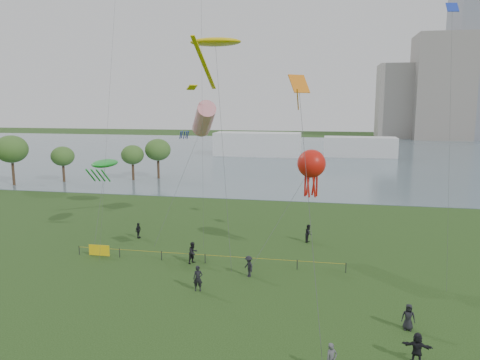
% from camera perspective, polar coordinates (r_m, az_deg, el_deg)
% --- Properties ---
extents(ground_plane, '(400.00, 400.00, 0.00)m').
position_cam_1_polar(ground_plane, '(29.14, -4.00, -19.06)').
color(ground_plane, '#193510').
extents(lake, '(400.00, 120.00, 0.08)m').
position_cam_1_polar(lake, '(125.63, 7.92, 3.10)').
color(lake, slate).
rests_on(lake, ground_plane).
extents(building_mid, '(20.00, 20.00, 38.00)m').
position_cam_1_polar(building_mid, '(190.81, 23.32, 10.31)').
color(building_mid, gray).
rests_on(building_mid, ground_plane).
extents(building_low, '(16.00, 18.00, 28.00)m').
position_cam_1_polar(building_low, '(194.32, 18.77, 9.08)').
color(building_low, gray).
rests_on(building_low, ground_plane).
extents(pavilion_left, '(22.00, 8.00, 6.00)m').
position_cam_1_polar(pavilion_left, '(121.63, 2.15, 4.39)').
color(pavilion_left, silver).
rests_on(pavilion_left, ground_plane).
extents(pavilion_right, '(18.00, 7.00, 5.00)m').
position_cam_1_polar(pavilion_right, '(123.42, 14.41, 3.94)').
color(pavilion_right, silver).
rests_on(pavilion_right, ground_plane).
extents(trees, '(26.41, 16.23, 8.40)m').
position_cam_1_polar(trees, '(85.68, -18.81, 3.30)').
color(trees, '#3C291B').
rests_on(trees, ground_plane).
extents(fence, '(24.07, 0.07, 1.05)m').
position_cam_1_polar(fence, '(43.34, -12.20, -8.67)').
color(fence, black).
rests_on(fence, ground_plane).
extents(kite_flyer, '(0.77, 0.72, 1.76)m').
position_cam_1_polar(kite_flyer, '(26.09, 11.09, -20.70)').
color(kite_flyer, '#4E5055').
rests_on(kite_flyer, ground_plane).
extents(spectator_a, '(1.09, 1.16, 1.90)m').
position_cam_1_polar(spectator_a, '(41.38, -5.75, -8.80)').
color(spectator_a, black).
rests_on(spectator_a, ground_plane).
extents(spectator_b, '(1.20, 1.27, 1.73)m').
position_cam_1_polar(spectator_b, '(38.20, 1.06, -10.47)').
color(spectator_b, black).
rests_on(spectator_b, ground_plane).
extents(spectator_c, '(0.52, 0.99, 1.61)m').
position_cam_1_polar(spectator_c, '(49.60, -12.29, -6.03)').
color(spectator_c, black).
rests_on(spectator_c, ground_plane).
extents(spectator_d, '(0.86, 0.60, 1.66)m').
position_cam_1_polar(spectator_d, '(31.76, 19.84, -15.44)').
color(spectator_d, black).
rests_on(spectator_d, ground_plane).
extents(spectator_e, '(1.65, 0.77, 1.71)m').
position_cam_1_polar(spectator_e, '(28.38, 20.78, -18.59)').
color(spectator_e, black).
rests_on(spectator_e, ground_plane).
extents(spectator_f, '(0.76, 0.56, 1.92)m').
position_cam_1_polar(spectator_f, '(35.63, -5.15, -11.86)').
color(spectator_f, black).
rests_on(spectator_f, ground_plane).
extents(spectator_g, '(0.87, 1.01, 1.81)m').
position_cam_1_polar(spectator_g, '(47.59, 8.37, -6.46)').
color(spectator_g, black).
rests_on(spectator_g, ground_plane).
extents(kite_stingray, '(5.96, 10.56, 19.97)m').
position_cam_1_polar(kite_stingray, '(46.67, -3.04, 16.37)').
color(kite_stingray, '#3F3F42').
extents(kite_windsock, '(5.44, 8.57, 14.11)m').
position_cam_1_polar(kite_windsock, '(49.21, -4.44, 7.41)').
color(kite_windsock, '#3F3F42').
extents(kite_creature, '(2.62, 8.05, 8.05)m').
position_cam_1_polar(kite_creature, '(50.07, -16.16, 1.91)').
color(kite_creature, '#3F3F42').
extents(kite_octopus, '(6.05, 6.15, 9.86)m').
position_cam_1_polar(kite_octopus, '(41.00, 8.71, 1.91)').
color(kite_octopus, '#3F3F42').
extents(kite_delta, '(2.88, 9.07, 15.66)m').
position_cam_1_polar(kite_delta, '(30.22, 7.31, 10.09)').
color(kite_delta, '#3F3F42').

